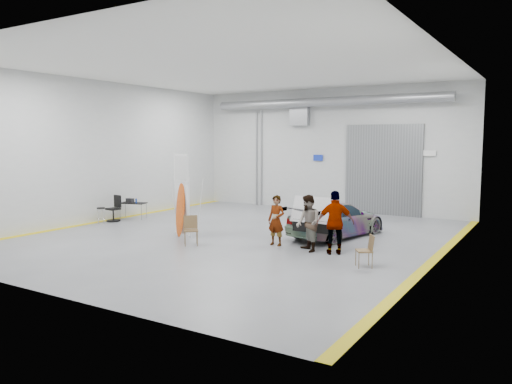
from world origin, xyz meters
The scene contains 13 objects.
ground centered at (0.00, 0.00, 0.00)m, with size 16.00×16.00×0.00m, color slate.
room_shell centered at (0.24, 2.22, 4.08)m, with size 14.02×16.18×6.01m.
sedan_car centered at (3.03, 1.81, 0.63)m, with size 1.78×4.37×1.27m, color white.
person_a centered at (1.92, -0.68, 0.84)m, with size 0.61×0.40×1.68m, color #90624E.
person_b centered at (3.21, -0.95, 0.90)m, with size 0.87×0.67×1.79m, color slate.
person_c centered at (4.09, -0.88, 0.98)m, with size 1.14×0.47×1.96m, color #A76437.
surfboard_display centered at (-1.64, -1.20, 1.29)m, with size 0.88×0.42×3.18m.
folding_chair_near centered at (-0.50, -2.14, 0.30)m, with size 0.64×0.72×0.98m.
folding_chair_far centered at (5.37, -1.90, 0.28)m, with size 0.57×0.69×0.89m.
shop_stool centered at (-6.33, -0.82, 0.35)m, with size 0.35×0.35×0.69m.
work_table centered at (-6.29, 0.92, 0.72)m, with size 1.25×0.87×0.93m.
office_chair centered at (-6.41, -0.02, 0.48)m, with size 0.59×0.59×1.10m.
trunk_lid centered at (3.03, -0.13, 1.29)m, with size 1.48×0.90×0.04m, color silver.
Camera 1 is at (9.86, -14.93, 3.50)m, focal length 35.00 mm.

